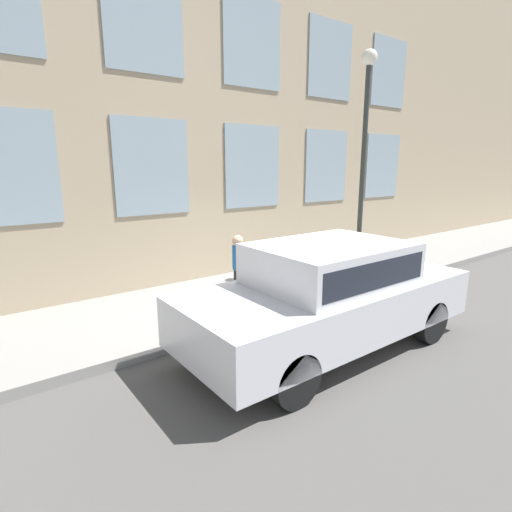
{
  "coord_description": "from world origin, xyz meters",
  "views": [
    {
      "loc": [
        -5.52,
        4.93,
        2.96
      ],
      "look_at": [
        0.75,
        0.22,
        1.16
      ],
      "focal_mm": 28.0,
      "sensor_mm": 36.0,
      "label": 1
    }
  ],
  "objects_px": {
    "person": "(238,262)",
    "street_lamp": "(364,141)",
    "parked_car_silver_near": "(329,291)",
    "fire_hydrant": "(274,283)"
  },
  "relations": [
    {
      "from": "person",
      "to": "street_lamp",
      "type": "relative_size",
      "value": 0.26
    },
    {
      "from": "person",
      "to": "parked_car_silver_near",
      "type": "distance_m",
      "value": 2.33
    },
    {
      "from": "fire_hydrant",
      "to": "parked_car_silver_near",
      "type": "xyz_separation_m",
      "value": [
        -1.84,
        0.37,
        0.36
      ]
    },
    {
      "from": "fire_hydrant",
      "to": "person",
      "type": "height_order",
      "value": "person"
    },
    {
      "from": "street_lamp",
      "to": "parked_car_silver_near",
      "type": "bearing_deg",
      "value": 122.34
    },
    {
      "from": "fire_hydrant",
      "to": "person",
      "type": "distance_m",
      "value": 0.85
    },
    {
      "from": "person",
      "to": "parked_car_silver_near",
      "type": "xyz_separation_m",
      "value": [
        -2.32,
        -0.19,
        -0.05
      ]
    },
    {
      "from": "fire_hydrant",
      "to": "parked_car_silver_near",
      "type": "height_order",
      "value": "parked_car_silver_near"
    },
    {
      "from": "parked_car_silver_near",
      "to": "street_lamp",
      "type": "relative_size",
      "value": 0.94
    },
    {
      "from": "person",
      "to": "street_lamp",
      "type": "height_order",
      "value": "street_lamp"
    }
  ]
}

